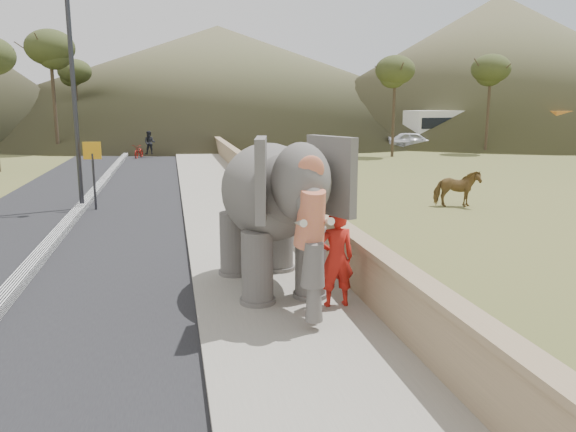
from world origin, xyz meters
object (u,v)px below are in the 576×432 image
(lamppost, at_px, (82,68))
(elephant_and_man, at_px, (270,212))
(motorcyclist, at_px, (144,148))
(cow, at_px, (457,189))

(lamppost, relative_size, elephant_and_man, 1.86)
(lamppost, bearing_deg, motorcyclist, 86.93)
(lamppost, distance_m, elephant_and_man, 11.65)
(cow, bearing_deg, lamppost, 95.31)
(cow, xyz_separation_m, motorcyclist, (-11.92, 21.40, 0.05))
(motorcyclist, bearing_deg, elephant_and_man, -82.83)
(lamppost, bearing_deg, cow, -9.94)
(elephant_and_man, relative_size, motorcyclist, 2.33)
(elephant_and_man, bearing_deg, motorcyclist, 97.17)
(elephant_and_man, xyz_separation_m, motorcyclist, (-3.68, 29.28, -0.91))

